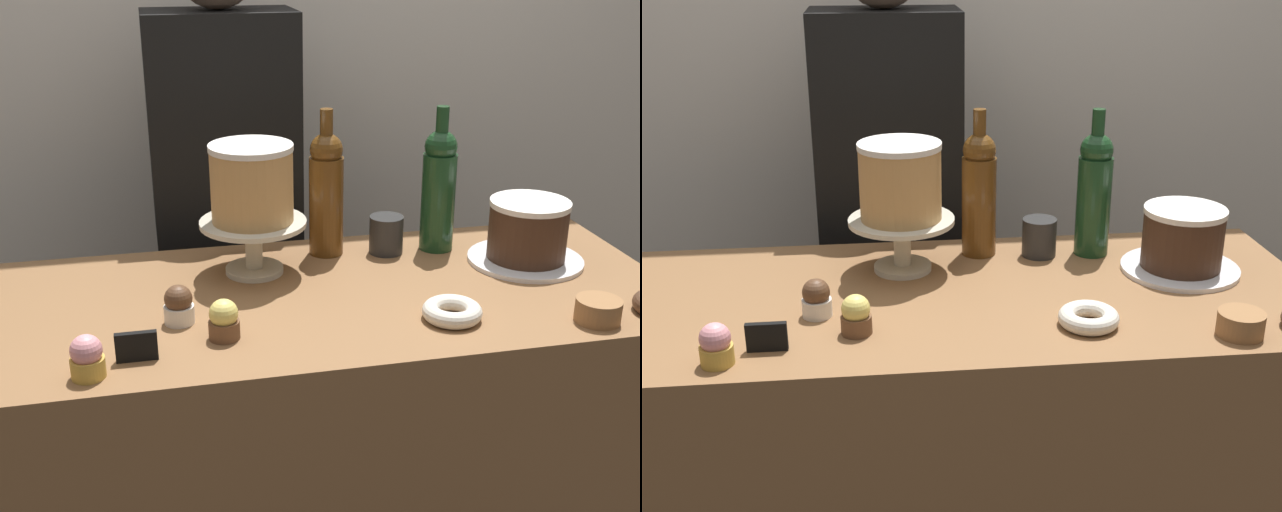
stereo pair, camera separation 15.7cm
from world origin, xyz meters
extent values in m
cube|color=silver|center=(0.00, 0.88, 1.30)|extent=(6.00, 0.05, 2.60)
cube|color=brown|center=(0.00, 0.00, 0.45)|extent=(1.43, 0.61, 0.90)
cylinder|color=beige|center=(-0.11, 0.14, 0.90)|extent=(0.12, 0.12, 0.01)
cylinder|color=beige|center=(-0.11, 0.14, 0.96)|extent=(0.04, 0.04, 0.09)
cylinder|color=beige|center=(-0.11, 0.14, 1.01)|extent=(0.22, 0.22, 0.01)
cylinder|color=tan|center=(-0.11, 0.14, 1.09)|extent=(0.17, 0.17, 0.15)
cylinder|color=white|center=(-0.11, 0.14, 1.17)|extent=(0.17, 0.17, 0.01)
cylinder|color=white|center=(0.47, 0.07, 0.90)|extent=(0.25, 0.25, 0.01)
cylinder|color=#3D2619|center=(0.47, 0.07, 0.97)|extent=(0.17, 0.17, 0.12)
cylinder|color=white|center=(0.47, 0.07, 1.03)|extent=(0.17, 0.17, 0.01)
cylinder|color=#5B3814|center=(0.06, 0.21, 1.01)|extent=(0.08, 0.08, 0.22)
sphere|color=#5B3814|center=(0.06, 0.21, 1.13)|extent=(0.07, 0.07, 0.07)
cylinder|color=#5B3814|center=(0.06, 0.21, 1.18)|extent=(0.03, 0.03, 0.08)
cylinder|color=#193D1E|center=(0.31, 0.19, 1.01)|extent=(0.08, 0.08, 0.22)
sphere|color=#193D1E|center=(0.31, 0.19, 1.13)|extent=(0.07, 0.07, 0.07)
cylinder|color=#193D1E|center=(0.31, 0.19, 1.18)|extent=(0.03, 0.03, 0.08)
cylinder|color=gold|center=(-0.44, -0.24, 0.91)|extent=(0.06, 0.06, 0.03)
sphere|color=pink|center=(-0.44, -0.24, 0.94)|extent=(0.05, 0.05, 0.05)
cylinder|color=brown|center=(-0.21, -0.15, 0.91)|extent=(0.06, 0.06, 0.03)
sphere|color=#EFDB6B|center=(-0.21, -0.15, 0.94)|extent=(0.05, 0.05, 0.05)
cylinder|color=white|center=(-0.28, -0.07, 0.91)|extent=(0.06, 0.06, 0.03)
sphere|color=brown|center=(-0.28, -0.07, 0.94)|extent=(0.05, 0.05, 0.05)
torus|color=silver|center=(0.21, -0.17, 0.91)|extent=(0.11, 0.11, 0.03)
cylinder|color=olive|center=(0.47, -0.23, 0.90)|extent=(0.08, 0.08, 0.01)
cylinder|color=olive|center=(0.47, -0.23, 0.91)|extent=(0.08, 0.08, 0.01)
cylinder|color=olive|center=(0.47, -0.23, 0.92)|extent=(0.08, 0.08, 0.01)
cylinder|color=olive|center=(0.47, -0.23, 0.93)|extent=(0.08, 0.08, 0.01)
cube|color=black|center=(-0.36, -0.20, 0.92)|extent=(0.07, 0.01, 0.05)
cylinder|color=#282828|center=(0.19, 0.19, 0.94)|extent=(0.08, 0.08, 0.08)
cube|color=black|center=(-0.13, 0.53, 0.42)|extent=(0.28, 0.18, 0.85)
cube|color=black|center=(-0.13, 0.53, 1.12)|extent=(0.36, 0.22, 0.55)
camera|label=1|loc=(-0.32, -1.43, 1.56)|focal=45.18mm
camera|label=2|loc=(-0.16, -1.46, 1.56)|focal=45.18mm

